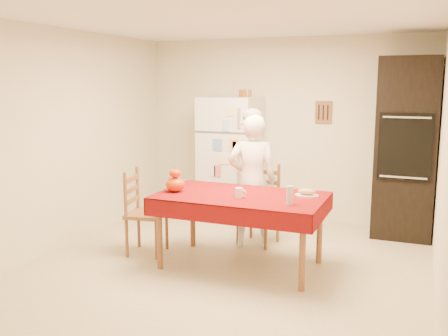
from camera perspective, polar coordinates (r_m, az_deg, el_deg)
The scene contains 17 objects.
floor at distance 5.21m, azimuth -0.19°, elevation -11.57°, with size 4.50×4.50×0.00m, color tan.
room_shell at distance 4.86m, azimuth -0.19°, elevation 6.54°, with size 4.02×4.52×2.51m.
refrigerator at distance 6.92m, azimuth 0.75°, elevation 1.07°, with size 0.75×0.74×1.70m.
oven_cabinet at distance 6.47m, azimuth 20.08°, elevation 2.11°, with size 0.70×0.62×2.20m.
dining_table at distance 5.12m, azimuth 1.96°, elevation -3.83°, with size 1.70×1.00×0.76m.
chair_far at distance 5.94m, azimuth 4.21°, elevation -3.78°, with size 0.47×0.45×0.95m.
chair_left at distance 5.64m, azimuth -9.46°, elevation -4.63°, with size 0.47×0.49×0.95m.
seated_woman at distance 5.74m, azimuth 3.22°, elevation -1.51°, with size 0.57×0.37×1.55m, color white.
coffee_mug at distance 4.96m, azimuth 1.71°, elevation -2.86°, with size 0.08×0.08×0.10m, color white.
pumpkin_lower at distance 5.26m, azimuth -5.61°, elevation -1.89°, with size 0.20×0.20×0.15m, color #E66505.
pumpkin_upper at distance 5.24m, azimuth -5.63°, elevation -0.58°, with size 0.12×0.12×0.09m, color #C74104.
wine_glass at distance 4.73m, azimuth 7.54°, elevation -3.08°, with size 0.07×0.07×0.18m, color silver.
bread_plate at distance 5.09m, azimuth 9.45°, elevation -3.13°, with size 0.24×0.24×0.02m, color silver.
bread_loaf at distance 5.09m, azimuth 9.46°, elevation -2.68°, with size 0.18×0.10×0.06m, color #9D7C4D.
spice_jar_left at distance 6.84m, azimuth 1.92°, elevation 8.53°, with size 0.05×0.05×0.10m, color brown.
spice_jar_mid at distance 6.82m, azimuth 2.38°, elevation 8.53°, with size 0.05×0.05×0.10m, color #974F1B.
spice_jar_right at distance 6.80m, azimuth 2.95°, elevation 8.52°, with size 0.05×0.05×0.10m, color brown.
Camera 1 is at (1.85, -4.49, 1.89)m, focal length 40.00 mm.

